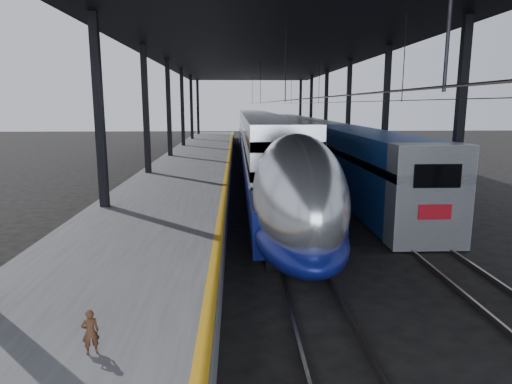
{
  "coord_description": "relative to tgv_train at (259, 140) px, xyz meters",
  "views": [
    {
      "loc": [
        -0.07,
        -14.57,
        5.32
      ],
      "look_at": [
        0.67,
        2.75,
        2.0
      ],
      "focal_mm": 32.0,
      "sensor_mm": 36.0,
      "label": 1
    }
  ],
  "objects": [
    {
      "name": "tgv_train",
      "position": [
        0.0,
        0.0,
        0.0
      ],
      "size": [
        3.16,
        65.2,
        4.53
      ],
      "color": "silver",
      "rests_on": "ground"
    },
    {
      "name": "platform",
      "position": [
        -5.5,
        -8.17,
        -1.62
      ],
      "size": [
        6.0,
        80.0,
        1.0
      ],
      "primitive_type": "cube",
      "color": "#4C4C4F",
      "rests_on": "ground"
    },
    {
      "name": "yellow_strip",
      "position": [
        -2.7,
        -8.17,
        -1.12
      ],
      "size": [
        0.3,
        80.0,
        0.01
      ],
      "primitive_type": "cube",
      "color": "orange",
      "rests_on": "platform"
    },
    {
      "name": "ground",
      "position": [
        -2.0,
        -28.17,
        -2.12
      ],
      "size": [
        160.0,
        160.0,
        0.0
      ],
      "primitive_type": "plane",
      "color": "black",
      "rests_on": "ground"
    },
    {
      "name": "second_train",
      "position": [
        5.0,
        0.16,
        -0.13
      ],
      "size": [
        2.86,
        56.05,
        3.93
      ],
      "color": "#164193",
      "rests_on": "ground"
    },
    {
      "name": "canopy",
      "position": [
        -0.1,
        -8.17,
        6.99
      ],
      "size": [
        18.0,
        75.0,
        9.47
      ],
      "color": "black",
      "rests_on": "ground"
    },
    {
      "name": "rails",
      "position": [
        2.5,
        -8.17,
        -2.04
      ],
      "size": [
        6.52,
        80.0,
        0.16
      ],
      "color": "slate",
      "rests_on": "ground"
    },
    {
      "name": "child",
      "position": [
        -4.66,
        -35.24,
        -0.71
      ],
      "size": [
        0.36,
        0.31,
        0.82
      ],
      "primitive_type": "imported",
      "rotation": [
        0.0,
        0.0,
        3.57
      ],
      "color": "#432616",
      "rests_on": "platform"
    }
  ]
}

